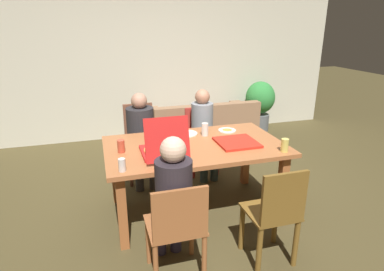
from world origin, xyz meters
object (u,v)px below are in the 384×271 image
object	(u,v)px
chair_3	(275,215)
potted_plant	(260,103)
chair_1	(140,139)
plate_2	(186,134)
person_2	(172,195)
pizza_box_1	(237,142)
person_1	(141,131)
drinking_glass_0	(285,145)
drinking_glass_2	(122,165)
couch	(202,128)
pizza_box_0	(163,149)
drinking_glass_1	(121,146)
chair_2	(177,227)
chair_0	(200,136)
plate_1	(158,137)
drinking_glass_3	(205,129)
dining_table	(195,153)
plate_0	(227,130)
person_0	(204,127)

from	to	relation	value
chair_3	potted_plant	size ratio (longest dim) A/B	0.96
chair_1	plate_2	size ratio (longest dim) A/B	3.91
person_2	chair_3	distance (m)	0.86
pizza_box_1	person_1	bearing A→B (deg)	131.77
pizza_box_1	drinking_glass_0	world-z (taller)	drinking_glass_0
person_2	drinking_glass_2	size ratio (longest dim) A/B	10.47
chair_1	chair_3	world-z (taller)	chair_1
pizza_box_1	couch	size ratio (longest dim) A/B	0.23
pizza_box_0	couch	size ratio (longest dim) A/B	0.29
drinking_glass_1	chair_2	bearing A→B (deg)	-71.77
chair_0	chair_2	distance (m)	2.11
chair_0	pizza_box_0	size ratio (longest dim) A/B	1.76
chair_0	plate_1	world-z (taller)	chair_0
chair_1	chair_2	xyz separation A→B (m)	(-0.00, -1.96, -0.04)
pizza_box_1	drinking_glass_0	size ratio (longest dim) A/B	3.09
chair_1	drinking_glass_3	xyz separation A→B (m)	(0.62, -0.78, 0.32)
chair_1	chair_3	distance (m)	2.16
pizza_box_0	potted_plant	distance (m)	3.46
dining_table	drinking_glass_1	distance (m)	0.76
dining_table	plate_1	size ratio (longest dim) A/B	7.37
chair_3	drinking_glass_1	size ratio (longest dim) A/B	7.23
chair_3	drinking_glass_2	bearing A→B (deg)	154.41
person_2	pizza_box_1	xyz separation A→B (m)	(0.86, 0.71, 0.09)
drinking_glass_3	drinking_glass_1	bearing A→B (deg)	-165.86
plate_0	plate_2	world-z (taller)	plate_0
dining_table	chair_2	xyz separation A→B (m)	(-0.43, -0.95, -0.19)
chair_0	potted_plant	world-z (taller)	potted_plant
dining_table	drinking_glass_3	size ratio (longest dim) A/B	12.72
drinking_glass_0	person_0	bearing A→B (deg)	107.12
dining_table	potted_plant	size ratio (longest dim) A/B	1.95
person_2	drinking_glass_2	bearing A→B (deg)	132.14
person_0	drinking_glass_0	bearing A→B (deg)	-72.88
chair_2	pizza_box_0	xyz separation A→B (m)	(0.06, 0.78, 0.34)
person_0	couch	xyz separation A→B (m)	(0.35, 1.11, -0.39)
pizza_box_1	drinking_glass_3	distance (m)	0.41
plate_0	drinking_glass_1	size ratio (longest dim) A/B	1.63
chair_0	chair_3	size ratio (longest dim) A/B	0.97
plate_0	plate_1	distance (m)	0.82
dining_table	drinking_glass_3	xyz separation A→B (m)	(0.19, 0.23, 0.17)
chair_1	drinking_glass_3	bearing A→B (deg)	-51.29
dining_table	chair_0	distance (m)	1.08
chair_1	drinking_glass_1	size ratio (longest dim) A/B	7.86
drinking_glass_3	chair_3	bearing A→B (deg)	-80.98
potted_plant	couch	bearing A→B (deg)	-163.18
dining_table	pizza_box_0	bearing A→B (deg)	-154.88
chair_2	potted_plant	size ratio (longest dim) A/B	0.93
drinking_glass_3	potted_plant	xyz separation A→B (m)	(1.81, 2.10, -0.30)
plate_1	couch	distance (m)	2.01
potted_plant	person_2	bearing A→B (deg)	-127.65
plate_0	drinking_glass_3	bearing A→B (deg)	-164.55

